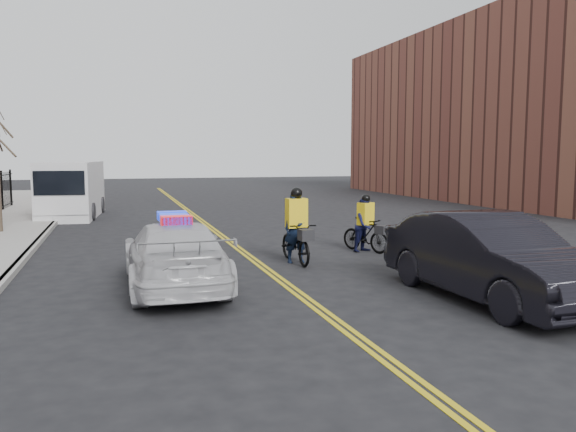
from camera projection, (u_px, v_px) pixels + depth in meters
The scene contains 10 objects.
ground at pixel (282, 281), 12.78m from camera, with size 120.00×120.00×0.00m, color black.
center_line_left at pixel (217, 234), 20.35m from camera, with size 0.10×60.00×0.01m, color gold.
center_line_right at pixel (222, 234), 20.40m from camera, with size 0.10×60.00×0.01m, color gold.
curb at pixel (40, 239), 18.61m from camera, with size 0.20×60.00×0.15m, color gray.
building_across at pixel (532, 114), 35.72m from camera, with size 12.00×30.00×11.00m, color brown.
police_cruiser at pixel (175, 255), 12.07m from camera, with size 2.04×4.99×1.61m.
dark_sedan at pixel (489, 257), 11.04m from camera, with size 1.82×5.22×1.72m, color black.
cargo_van at pixel (71, 190), 25.92m from camera, with size 2.77×6.28×2.56m.
cyclist_near at pixel (297, 237), 14.95m from camera, with size 0.78×2.07×2.02m.
cyclist_far at pixel (366, 229), 16.64m from camera, with size 1.17×1.74×1.72m.
Camera 1 is at (-3.55, -12.03, 2.86)m, focal length 35.00 mm.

